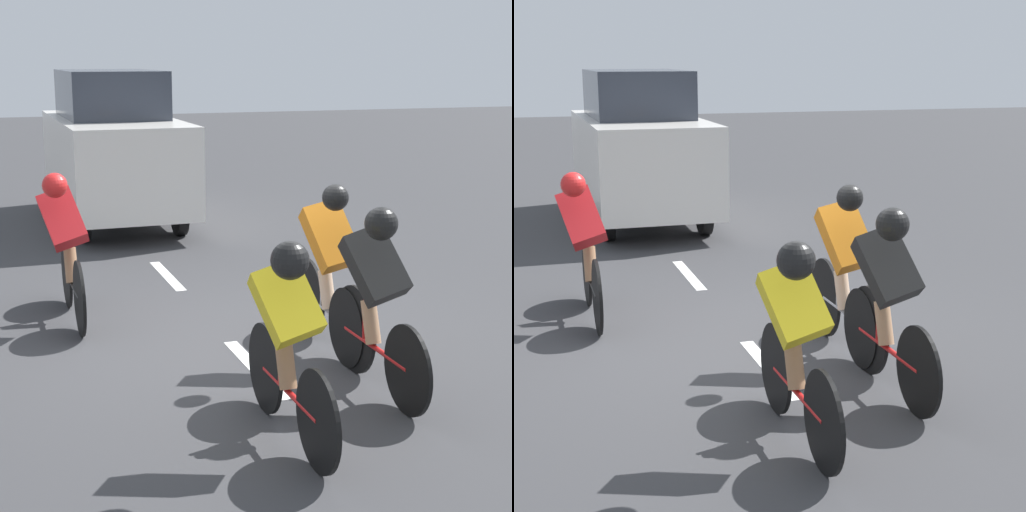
# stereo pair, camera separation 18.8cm
# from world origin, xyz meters

# --- Properties ---
(ground_plane) EXTENTS (60.00, 60.00, 0.00)m
(ground_plane) POSITION_xyz_m (0.00, 0.00, 0.00)
(ground_plane) COLOR #38383A
(lane_stripe_mid) EXTENTS (0.12, 1.40, 0.01)m
(lane_stripe_mid) POSITION_xyz_m (0.00, 0.59, 0.00)
(lane_stripe_mid) COLOR white
(lane_stripe_mid) RESTS_ON ground
(lane_stripe_far) EXTENTS (0.12, 1.40, 0.01)m
(lane_stripe_far) POSITION_xyz_m (0.00, -2.61, 0.00)
(lane_stripe_far) COLOR white
(lane_stripe_far) RESTS_ON ground
(cyclist_orange) EXTENTS (0.43, 1.71, 1.52)m
(cyclist_orange) POSITION_xyz_m (-0.70, 0.48, 0.78)
(cyclist_orange) COLOR black
(cyclist_orange) RESTS_ON ground
(cyclist_red) EXTENTS (0.46, 1.69, 1.48)m
(cyclist_red) POSITION_xyz_m (1.29, -1.15, 0.78)
(cyclist_red) COLOR black
(cyclist_red) RESTS_ON ground
(cyclist_yellow) EXTENTS (0.44, 1.62, 1.43)m
(cyclist_yellow) POSITION_xyz_m (0.26, 2.00, 0.77)
(cyclist_yellow) COLOR black
(cyclist_yellow) RESTS_ON ground
(cyclist_black) EXTENTS (0.46, 1.69, 1.48)m
(cyclist_black) POSITION_xyz_m (-0.68, 1.37, 0.80)
(cyclist_black) COLOR black
(cyclist_black) RESTS_ON ground
(support_car) EXTENTS (1.70, 4.19, 2.28)m
(support_car) POSITION_xyz_m (-0.02, -6.15, 1.13)
(support_car) COLOR black
(support_car) RESTS_ON ground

